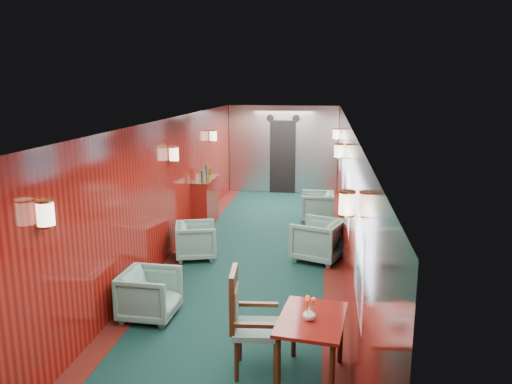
% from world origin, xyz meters
% --- Properties ---
extents(room, '(12.00, 12.10, 2.40)m').
position_xyz_m(room, '(0.00, 0.00, 1.63)').
color(room, black).
rests_on(room, ground).
extents(bulkhead, '(2.98, 0.17, 2.39)m').
position_xyz_m(bulkhead, '(0.00, 5.91, 1.18)').
color(bulkhead, silver).
rests_on(bulkhead, ground).
extents(windows_right, '(0.02, 8.60, 0.80)m').
position_xyz_m(windows_right, '(1.49, 0.25, 1.45)').
color(windows_right, silver).
rests_on(windows_right, ground).
extents(wall_sconces, '(2.97, 7.97, 0.25)m').
position_xyz_m(wall_sconces, '(0.00, 0.57, 1.79)').
color(wall_sconces, '#FFEFC6').
rests_on(wall_sconces, ground).
extents(dining_table, '(0.75, 0.99, 0.69)m').
position_xyz_m(dining_table, '(1.09, -3.03, 0.58)').
color(dining_table, maroon).
rests_on(dining_table, ground).
extents(side_chair, '(0.54, 0.57, 1.13)m').
position_xyz_m(side_chair, '(0.41, -2.96, 0.61)').
color(side_chair, '#204B46').
rests_on(side_chair, ground).
extents(credenza, '(0.35, 1.13, 1.29)m').
position_xyz_m(credenza, '(-1.34, 2.40, 0.52)').
color(credenza, maroon).
rests_on(credenza, ground).
extents(flower_vase, '(0.15, 0.15, 0.13)m').
position_xyz_m(flower_vase, '(1.06, -3.08, 0.75)').
color(flower_vase, beige).
rests_on(flower_vase, dining_table).
extents(armchair_left_near, '(0.72, 0.71, 0.64)m').
position_xyz_m(armchair_left_near, '(-1.02, -1.93, 0.32)').
color(armchair_left_near, '#204B46').
rests_on(armchair_left_near, ground).
extents(armchair_left_far, '(0.85, 0.84, 0.63)m').
position_xyz_m(armchair_left_far, '(-1.01, 0.36, 0.31)').
color(armchair_left_far, '#204B46').
rests_on(armchair_left_far, ground).
extents(armchair_right_near, '(1.00, 0.99, 0.71)m').
position_xyz_m(armchair_right_near, '(1.08, 0.56, 0.36)').
color(armchair_right_near, '#204B46').
rests_on(armchair_right_near, ground).
extents(armchair_right_far, '(0.73, 0.71, 0.66)m').
position_xyz_m(armchair_right_far, '(1.01, 3.03, 0.33)').
color(armchair_right_far, '#204B46').
rests_on(armchair_right_far, ground).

